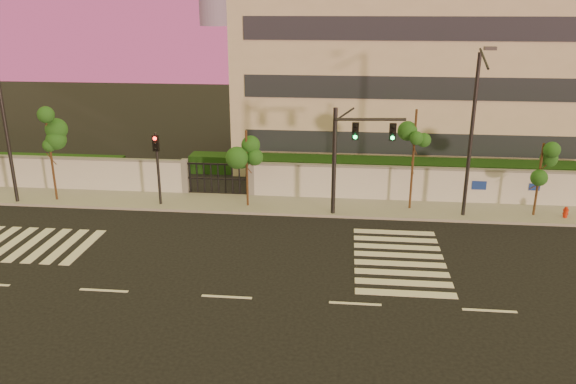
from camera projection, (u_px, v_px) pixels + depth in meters
name	position (u px, v px, depth m)	size (l,w,h in m)	color
ground	(227.00, 297.00, 21.94)	(120.00, 120.00, 0.00)	black
sidewalk	(265.00, 205.00, 31.82)	(60.00, 3.00, 0.15)	gray
perimeter_wall	(270.00, 180.00, 32.90)	(60.00, 0.36, 2.20)	silver
hedge_row	(293.00, 172.00, 35.46)	(41.00, 4.25, 1.80)	black
institutional_building	(412.00, 74.00, 39.82)	(24.40, 12.40, 12.25)	#B8AE9B
road_markings	(210.00, 255.00, 25.64)	(57.00, 7.62, 0.02)	silver
street_tree_c	(48.00, 132.00, 31.24)	(1.56, 1.24, 5.56)	#382314
street_tree_d	(247.00, 151.00, 30.55)	(1.52, 1.21, 4.43)	#382314
street_tree_e	(415.00, 137.00, 29.84)	(1.54, 1.22, 5.65)	#382314
street_tree_f	(541.00, 163.00, 29.20)	(1.53, 1.22, 4.09)	#382314
traffic_signal_main	(349.00, 149.00, 29.15)	(3.71, 0.51, 5.87)	black
traffic_signal_secondary	(157.00, 160.00, 30.91)	(0.33, 0.33, 4.25)	black
streetlight_west	(2.00, 119.00, 30.46)	(0.55, 2.21, 9.19)	black
streetlight_east	(473.00, 129.00, 28.39)	(0.54, 2.18, 9.05)	black
fire_hydrant	(565.00, 213.00, 29.65)	(0.30, 0.28, 0.75)	#AE200B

